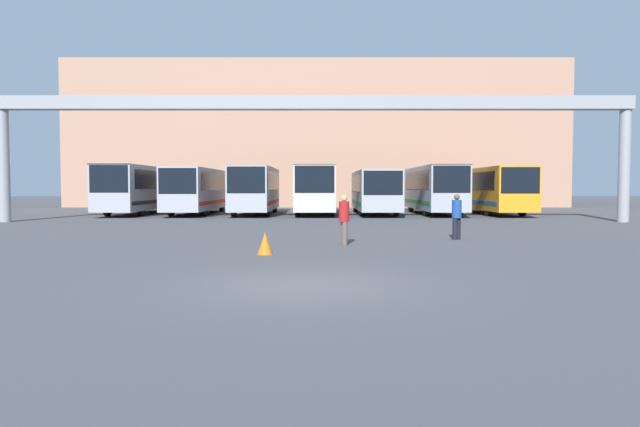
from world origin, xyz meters
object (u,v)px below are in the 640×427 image
bus_slot_3 (318,187)px  bus_slot_4 (377,189)px  bus_slot_6 (492,188)px  bus_slot_5 (436,187)px  bus_slot_2 (258,187)px  pedestrian_far_center (346,219)px  traffic_cone (267,243)px  pedestrian_near_left (459,215)px  bus_slot_1 (201,188)px  bus_slot_0 (143,187)px

bus_slot_3 → bus_slot_4: size_ratio=0.97×
bus_slot_6 → bus_slot_5: bearing=-169.8°
bus_slot_2 → pedestrian_far_center: bearing=-75.8°
bus_slot_4 → traffic_cone: size_ratio=17.70×
pedestrian_far_center → pedestrian_near_left: 4.60m
bus_slot_1 → bus_slot_2: (4.09, -0.76, 0.05)m
bus_slot_1 → bus_slot_4: size_ratio=1.06×
bus_slot_2 → bus_slot_6: bus_slot_2 is taller
bus_slot_1 → bus_slot_0: bearing=177.4°
bus_slot_2 → pedestrian_far_center: size_ratio=6.23×
bus_slot_6 → pedestrian_near_left: bus_slot_6 is taller
bus_slot_5 → pedestrian_near_left: bearing=-98.8°
bus_slot_2 → bus_slot_3: size_ratio=0.96×
bus_slot_3 → bus_slot_5: bearing=1.1°
pedestrian_far_center → bus_slot_6: bearing=-42.1°
pedestrian_near_left → bus_slot_1: bearing=94.6°
bus_slot_6 → pedestrian_far_center: size_ratio=7.61×
bus_slot_3 → bus_slot_4: bus_slot_3 is taller
bus_slot_2 → bus_slot_5: 12.26m
bus_slot_1 → bus_slot_6: (20.43, 0.36, 0.03)m
bus_slot_5 → pedestrian_near_left: bus_slot_5 is taller
bus_slot_0 → bus_slot_4: size_ratio=1.10×
bus_slot_3 → pedestrian_far_center: size_ratio=6.52×
bus_slot_0 → pedestrian_near_left: bearing=-48.1°
traffic_cone → pedestrian_near_left: bearing=34.7°
bus_slot_0 → bus_slot_1: (4.09, -0.18, -0.10)m
bus_slot_5 → bus_slot_6: bearing=10.2°
bus_slot_6 → pedestrian_near_left: size_ratio=7.60×
bus_slot_1 → bus_slot_3: size_ratio=1.10×
bus_slot_2 → bus_slot_5: bearing=1.8°
bus_slot_0 → bus_slot_6: 24.51m
bus_slot_0 → bus_slot_3: 12.28m
bus_slot_0 → bus_slot_5: (20.43, -0.55, -0.02)m
bus_slot_0 → bus_slot_2: (8.17, -0.95, -0.05)m
pedestrian_near_left → traffic_cone: pedestrian_near_left is taller
bus_slot_2 → bus_slot_3: bearing=3.3°
bus_slot_5 → bus_slot_2: bearing=-178.2°
bus_slot_5 → bus_slot_1: bearing=178.7°
traffic_cone → pedestrian_far_center: bearing=46.7°
bus_slot_2 → pedestrian_near_left: size_ratio=6.22×
bus_slot_4 → bus_slot_6: bus_slot_6 is taller
pedestrian_far_center → pedestrian_near_left: pedestrian_near_left is taller
bus_slot_4 → bus_slot_5: bus_slot_5 is taller
bus_slot_5 → bus_slot_6: size_ratio=0.88×
bus_slot_4 → bus_slot_5: size_ratio=1.00×
bus_slot_6 → pedestrian_far_center: 24.40m
bus_slot_0 → pedestrian_near_left: size_ratio=7.38×
bus_slot_4 → pedestrian_near_left: bus_slot_4 is taller
bus_slot_1 → traffic_cone: bearing=-73.7°
bus_slot_4 → bus_slot_6: (8.17, 0.71, 0.12)m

